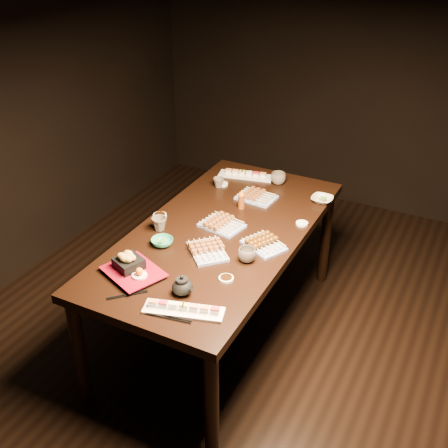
{
  "coord_description": "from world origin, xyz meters",
  "views": [
    {
      "loc": [
        0.86,
        -2.05,
        2.41
      ],
      "look_at": [
        -0.41,
        0.44,
        0.77
      ],
      "focal_mm": 45.0,
      "sensor_mm": 36.0,
      "label": 1
    }
  ],
  "objects_px": {
    "sushi_platter_near": "(184,308)",
    "sushi_platter_far": "(246,174)",
    "condiment_bottle": "(241,199)",
    "tempura_tray": "(133,266)",
    "yakitori_plate_center": "(222,222)",
    "teacup_mid_right": "(247,255)",
    "teacup_near_left": "(159,224)",
    "teacup_far_right": "(278,178)",
    "dining_table": "(220,284)",
    "teacup_far_left": "(219,183)",
    "yakitori_plate_right": "(207,248)",
    "edamame_bowl_green": "(162,242)",
    "teapot": "(182,285)",
    "edamame_bowl_cream": "(322,199)",
    "yakitori_plate_left": "(257,194)"
  },
  "relations": [
    {
      "from": "sushi_platter_near",
      "to": "sushi_platter_far",
      "type": "xyz_separation_m",
      "value": [
        -0.36,
        1.43,
        -0.0
      ]
    },
    {
      "from": "sushi_platter_near",
      "to": "condiment_bottle",
      "type": "distance_m",
      "value": 1.04
    },
    {
      "from": "sushi_platter_far",
      "to": "tempura_tray",
      "type": "bearing_deg",
      "value": 77.22
    },
    {
      "from": "yakitori_plate_center",
      "to": "teacup_mid_right",
      "type": "distance_m",
      "value": 0.38
    },
    {
      "from": "yakitori_plate_center",
      "to": "teacup_near_left",
      "type": "bearing_deg",
      "value": -136.72
    },
    {
      "from": "sushi_platter_near",
      "to": "teacup_far_right",
      "type": "bearing_deg",
      "value": 78.42
    },
    {
      "from": "dining_table",
      "to": "teacup_far_right",
      "type": "height_order",
      "value": "teacup_far_right"
    },
    {
      "from": "dining_table",
      "to": "condiment_bottle",
      "type": "distance_m",
      "value": 0.53
    },
    {
      "from": "teacup_mid_right",
      "to": "teacup_far_left",
      "type": "height_order",
      "value": "teacup_mid_right"
    },
    {
      "from": "yakitori_plate_right",
      "to": "teacup_far_right",
      "type": "relative_size",
      "value": 2.43
    },
    {
      "from": "edamame_bowl_green",
      "to": "teapot",
      "type": "distance_m",
      "value": 0.46
    },
    {
      "from": "yakitori_plate_center",
      "to": "edamame_bowl_cream",
      "type": "bearing_deg",
      "value": 63.56
    },
    {
      "from": "dining_table",
      "to": "teacup_far_right",
      "type": "distance_m",
      "value": 0.83
    },
    {
      "from": "sushi_platter_far",
      "to": "teacup_far_left",
      "type": "height_order",
      "value": "teacup_far_left"
    },
    {
      "from": "edamame_bowl_green",
      "to": "teacup_mid_right",
      "type": "height_order",
      "value": "teacup_mid_right"
    },
    {
      "from": "dining_table",
      "to": "condiment_bottle",
      "type": "height_order",
      "value": "condiment_bottle"
    },
    {
      "from": "sushi_platter_near",
      "to": "yakitori_plate_center",
      "type": "bearing_deg",
      "value": 88.03
    },
    {
      "from": "yakitori_plate_right",
      "to": "condiment_bottle",
      "type": "relative_size",
      "value": 1.94
    },
    {
      "from": "dining_table",
      "to": "teapot",
      "type": "height_order",
      "value": "teapot"
    },
    {
      "from": "sushi_platter_far",
      "to": "edamame_bowl_cream",
      "type": "relative_size",
      "value": 2.76
    },
    {
      "from": "yakitori_plate_center",
      "to": "yakitori_plate_right",
      "type": "xyz_separation_m",
      "value": [
        0.06,
        -0.28,
        0.0
      ]
    },
    {
      "from": "yakitori_plate_right",
      "to": "teacup_near_left",
      "type": "bearing_deg",
      "value": -148.74
    },
    {
      "from": "teacup_far_left",
      "to": "condiment_bottle",
      "type": "height_order",
      "value": "condiment_bottle"
    },
    {
      "from": "edamame_bowl_green",
      "to": "yakitori_plate_left",
      "type": "bearing_deg",
      "value": 72.09
    },
    {
      "from": "yakitori_plate_center",
      "to": "yakitori_plate_right",
      "type": "height_order",
      "value": "same"
    },
    {
      "from": "yakitori_plate_right",
      "to": "yakitori_plate_left",
      "type": "distance_m",
      "value": 0.69
    },
    {
      "from": "yakitori_plate_center",
      "to": "teacup_near_left",
      "type": "relative_size",
      "value": 2.75
    },
    {
      "from": "sushi_platter_near",
      "to": "sushi_platter_far",
      "type": "bearing_deg",
      "value": 87.65
    },
    {
      "from": "teapot",
      "to": "condiment_bottle",
      "type": "relative_size",
      "value": 0.98
    },
    {
      "from": "teapot",
      "to": "sushi_platter_near",
      "type": "bearing_deg",
      "value": -42.95
    },
    {
      "from": "yakitori_plate_center",
      "to": "edamame_bowl_cream",
      "type": "relative_size",
      "value": 1.78
    },
    {
      "from": "teacup_near_left",
      "to": "teapot",
      "type": "bearing_deg",
      "value": -46.99
    },
    {
      "from": "teapot",
      "to": "edamame_bowl_green",
      "type": "bearing_deg",
      "value": 148.98
    },
    {
      "from": "sushi_platter_near",
      "to": "teacup_far_right",
      "type": "height_order",
      "value": "teacup_far_right"
    },
    {
      "from": "yakitori_plate_center",
      "to": "edamame_bowl_green",
      "type": "relative_size",
      "value": 1.95
    },
    {
      "from": "edamame_bowl_cream",
      "to": "teacup_far_right",
      "type": "bearing_deg",
      "value": 161.82
    },
    {
      "from": "sushi_platter_far",
      "to": "teacup_far_left",
      "type": "relative_size",
      "value": 5.16
    },
    {
      "from": "edamame_bowl_green",
      "to": "teacup_far_right",
      "type": "bearing_deg",
      "value": 74.45
    },
    {
      "from": "yakitori_plate_center",
      "to": "sushi_platter_far",
      "type": "bearing_deg",
      "value": 113.97
    },
    {
      "from": "teapot",
      "to": "teacup_far_right",
      "type": "bearing_deg",
      "value": 106.22
    },
    {
      "from": "dining_table",
      "to": "sushi_platter_near",
      "type": "distance_m",
      "value": 0.84
    },
    {
      "from": "sushi_platter_near",
      "to": "teacup_near_left",
      "type": "height_order",
      "value": "teacup_near_left"
    },
    {
      "from": "teacup_far_left",
      "to": "teapot",
      "type": "relative_size",
      "value": 0.59
    },
    {
      "from": "edamame_bowl_green",
      "to": "edamame_bowl_cream",
      "type": "relative_size",
      "value": 0.91
    },
    {
      "from": "sushi_platter_far",
      "to": "teacup_near_left",
      "type": "bearing_deg",
      "value": 68.77
    },
    {
      "from": "dining_table",
      "to": "teacup_far_right",
      "type": "bearing_deg",
      "value": 90.21
    },
    {
      "from": "sushi_platter_near",
      "to": "edamame_bowl_cream",
      "type": "bearing_deg",
      "value": 64.1
    },
    {
      "from": "yakitori_plate_left",
      "to": "edamame_bowl_green",
      "type": "distance_m",
      "value": 0.77
    },
    {
      "from": "tempura_tray",
      "to": "sushi_platter_near",
      "type": "bearing_deg",
      "value": 2.58
    },
    {
      "from": "teacup_near_left",
      "to": "teacup_far_right",
      "type": "bearing_deg",
      "value": 66.44
    }
  ]
}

